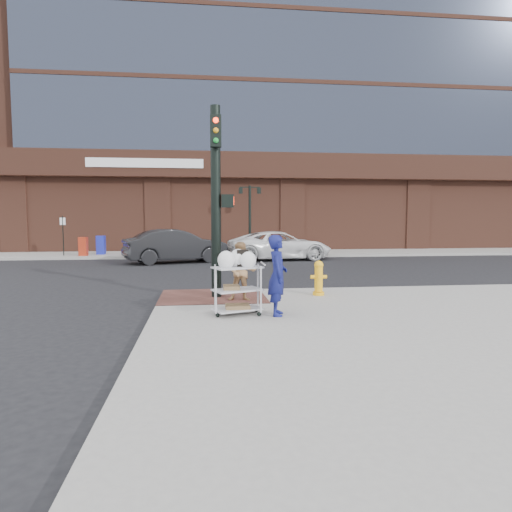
{
  "coord_description": "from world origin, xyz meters",
  "views": [
    {
      "loc": [
        -0.88,
        -11.28,
        2.28
      ],
      "look_at": [
        0.54,
        0.65,
        1.25
      ],
      "focal_mm": 32.0,
      "sensor_mm": 36.0,
      "label": 1
    }
  ],
  "objects": [
    {
      "name": "traffic_signal_pole",
      "position": [
        -0.48,
        0.77,
        2.83
      ],
      "size": [
        0.61,
        0.51,
        5.0
      ],
      "color": "black",
      "rests_on": "sidewalk_near"
    },
    {
      "name": "woman_blue",
      "position": [
        0.74,
        -1.64,
        1.02
      ],
      "size": [
        0.51,
        0.69,
        1.75
      ],
      "primitive_type": "imported",
      "rotation": [
        0.0,
        0.0,
        1.42
      ],
      "color": "#111658",
      "rests_on": "sidewalk_near"
    },
    {
      "name": "sedan_dark",
      "position": [
        -2.15,
        11.75,
        0.84
      ],
      "size": [
        5.4,
        3.33,
        1.68
      ],
      "primitive_type": "imported",
      "rotation": [
        0.0,
        0.0,
        1.9
      ],
      "color": "black",
      "rests_on": "ground"
    },
    {
      "name": "sidewalk_far",
      "position": [
        12.5,
        32.0,
        0.07
      ],
      "size": [
        65.0,
        36.0,
        0.15
      ],
      "primitive_type": "cube",
      "color": "gray",
      "rests_on": "ground"
    },
    {
      "name": "ground",
      "position": [
        0.0,
        0.0,
        0.0
      ],
      "size": [
        220.0,
        220.0,
        0.0
      ],
      "primitive_type": "plane",
      "color": "black",
      "rests_on": "ground"
    },
    {
      "name": "utility_cart",
      "position": [
        -0.11,
        -1.49,
        0.8
      ],
      "size": [
        1.16,
        0.9,
        1.43
      ],
      "color": "#B3B3B8",
      "rests_on": "sidewalk_near"
    },
    {
      "name": "fire_hydrant",
      "position": [
        2.28,
        0.76,
        0.63
      ],
      "size": [
        0.45,
        0.31,
        0.95
      ],
      "color": "#FCB215",
      "rests_on": "sidewalk_near"
    },
    {
      "name": "newsbox_blue",
      "position": [
        -6.62,
        15.61,
        0.68
      ],
      "size": [
        0.48,
        0.44,
        1.06
      ],
      "primitive_type": "cube",
      "rotation": [
        0.0,
        0.0,
        -0.07
      ],
      "color": "#1922A6",
      "rests_on": "sidewalk_far"
    },
    {
      "name": "brick_curb_ramp",
      "position": [
        -0.6,
        0.9,
        0.16
      ],
      "size": [
        2.8,
        2.4,
        0.01
      ],
      "primitive_type": "cube",
      "color": "#512C26",
      "rests_on": "sidewalk_near"
    },
    {
      "name": "minivan_white",
      "position": [
        3.26,
        12.69,
        0.76
      ],
      "size": [
        5.71,
        3.07,
        1.52
      ],
      "primitive_type": "imported",
      "rotation": [
        0.0,
        0.0,
        1.67
      ],
      "color": "white",
      "rests_on": "ground"
    },
    {
      "name": "lamp_post",
      "position": [
        2.0,
        16.0,
        2.62
      ],
      "size": [
        1.32,
        0.22,
        4.0
      ],
      "color": "black",
      "rests_on": "sidewalk_far"
    },
    {
      "name": "newsbox_red",
      "position": [
        -7.37,
        14.73,
        0.66
      ],
      "size": [
        0.45,
        0.41,
        1.03
      ],
      "primitive_type": "cube",
      "rotation": [
        0.0,
        0.0,
        -0.05
      ],
      "color": "#9C2711",
      "rests_on": "sidewalk_far"
    },
    {
      "name": "bank_building",
      "position": [
        5.0,
        31.0,
        14.15
      ],
      "size": [
        42.0,
        26.0,
        28.0
      ],
      "primitive_type": "cube",
      "color": "brown",
      "rests_on": "sidewalk_far"
    },
    {
      "name": "parking_sign",
      "position": [
        -8.5,
        15.0,
        1.25
      ],
      "size": [
        0.05,
        0.05,
        2.2
      ],
      "primitive_type": "cylinder",
      "color": "black",
      "rests_on": "sidewalk_far"
    },
    {
      "name": "pedestrian_tan",
      "position": [
        0.13,
        0.16,
        0.9
      ],
      "size": [
        0.8,
        0.66,
        1.5
      ],
      "primitive_type": "imported",
      "rotation": [
        0.0,
        0.0,
        -0.14
      ],
      "color": "#9A7148",
      "rests_on": "sidewalk_near"
    }
  ]
}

